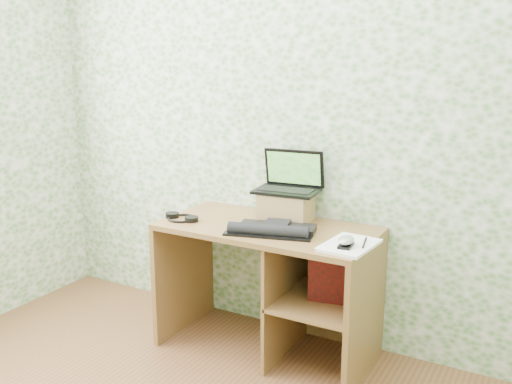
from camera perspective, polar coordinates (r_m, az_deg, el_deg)
The scene contains 10 objects.
wall_back at distance 3.34m, azimuth 3.72°, elevation 7.04°, with size 3.50×3.50×0.00m, color silver.
desk at distance 3.26m, azimuth 2.61°, elevation -8.01°, with size 1.20×0.60×0.75m.
riser at distance 3.26m, azimuth 3.05°, elevation -1.47°, with size 0.28×0.23×0.17m, color olive.
laptop at distance 3.26m, azimuth 3.37°, elevation 1.04°, with size 0.38×0.28×0.24m.
keyboard at distance 3.05m, azimuth 1.72°, elevation -3.73°, with size 0.48×0.34×0.07m.
headphones at distance 3.33m, azimuth -7.43°, elevation -2.56°, with size 0.23×0.18×0.03m.
notepad at distance 2.88m, azimuth 9.32°, elevation -5.26°, with size 0.22×0.32×0.01m, color white.
mouse at distance 2.83m, azimuth 8.99°, elevation -5.03°, with size 0.07×0.12×0.04m, color silver.
pen at distance 2.90m, azimuth 10.80°, elevation -4.98°, with size 0.01×0.01×0.16m, color black.
red_box at distance 3.08m, azimuth 7.92°, elevation -7.98°, with size 0.27×0.09×0.33m, color maroon.
Camera 1 is at (1.42, -1.24, 1.68)m, focal length 40.00 mm.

